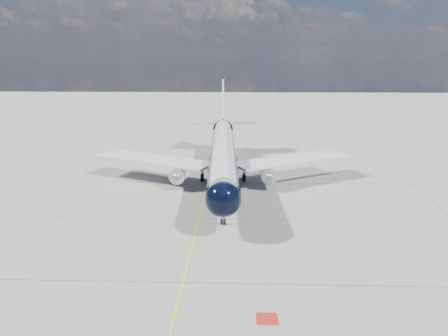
# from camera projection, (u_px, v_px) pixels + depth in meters

# --- Properties ---
(ground) EXTENTS (320.00, 320.00, 0.00)m
(ground) POSITION_uv_depth(u_px,v_px,m) (210.00, 174.00, 70.66)
(ground) COLOR gray
(ground) RESTS_ON ground
(taxiway_centerline) EXTENTS (0.16, 160.00, 0.01)m
(taxiway_centerline) POSITION_uv_depth(u_px,v_px,m) (208.00, 182.00, 65.82)
(taxiway_centerline) COLOR yellow
(taxiway_centerline) RESTS_ON ground
(red_marking) EXTENTS (1.60, 1.60, 0.01)m
(red_marking) POSITION_uv_depth(u_px,v_px,m) (267.00, 319.00, 31.73)
(red_marking) COLOR maroon
(red_marking) RESTS_ON ground
(main_airliner) EXTENTS (40.16, 48.87, 14.12)m
(main_airliner) POSITION_uv_depth(u_px,v_px,m) (223.00, 153.00, 65.62)
(main_airliner) COLOR black
(main_airliner) RESTS_ON ground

